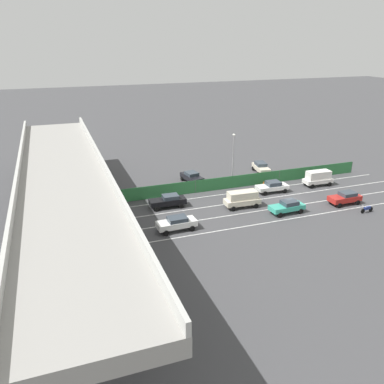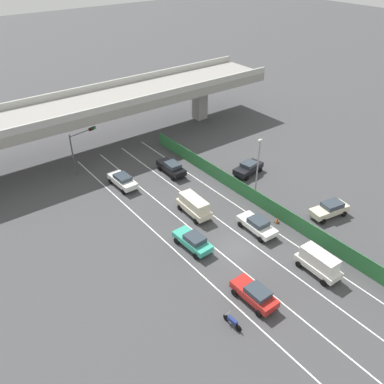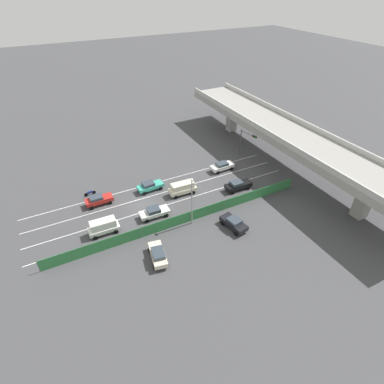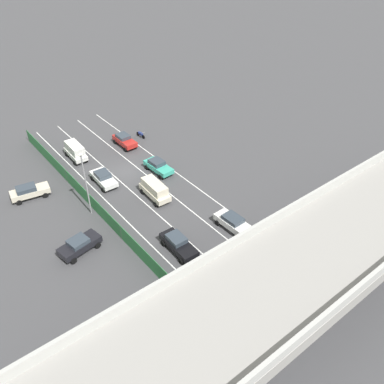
{
  "view_description": "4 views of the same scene",
  "coord_description": "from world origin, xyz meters",
  "px_view_note": "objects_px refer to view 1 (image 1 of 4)",
  "views": [
    {
      "loc": [
        -41.83,
        29.09,
        20.2
      ],
      "look_at": [
        2.89,
        12.93,
        1.85
      ],
      "focal_mm": 37.13,
      "sensor_mm": 36.0,
      "label": 1
    },
    {
      "loc": [
        -22.22,
        -22.03,
        26.55
      ],
      "look_at": [
        0.47,
        7.9,
        2.39
      ],
      "focal_mm": 38.03,
      "sensor_mm": 36.0,
      "label": 2
    },
    {
      "loc": [
        38.71,
        -11.14,
        30.69
      ],
      "look_at": [
        2.06,
        7.87,
        1.32
      ],
      "focal_mm": 29.21,
      "sensor_mm": 36.0,
      "label": 3
    },
    {
      "loc": [
        20.57,
        40.13,
        28.97
      ],
      "look_at": [
        -2.0,
        11.51,
        2.39
      ],
      "focal_mm": 37.72,
      "sensor_mm": 36.0,
      "label": 4
    }
  ],
  "objects_px": {
    "traffic_cone": "(264,183)",
    "car_taxi_teal": "(287,206)",
    "car_sedan_white": "(272,186)",
    "car_sedan_black": "(168,201)",
    "motorcycle": "(367,209)",
    "street_lamp": "(233,156)",
    "car_hatchback_white": "(177,223)",
    "parked_sedan_dark": "(192,177)",
    "traffic_light": "(121,213)",
    "car_sedan_red": "(345,197)",
    "car_van_cream": "(242,198)",
    "car_van_white": "(318,177)",
    "parked_sedan_cream": "(261,167)"
  },
  "relations": [
    {
      "from": "car_van_cream",
      "to": "car_sedan_white",
      "type": "xyz_separation_m",
      "value": [
        3.38,
        -6.42,
        -0.34
      ]
    },
    {
      "from": "car_sedan_black",
      "to": "car_van_white",
      "type": "relative_size",
      "value": 1.08
    },
    {
      "from": "car_sedan_white",
      "to": "car_sedan_red",
      "type": "distance_m",
      "value": 9.71
    },
    {
      "from": "car_sedan_red",
      "to": "car_sedan_black",
      "type": "distance_m",
      "value": 23.1
    },
    {
      "from": "traffic_cone",
      "to": "car_van_white",
      "type": "bearing_deg",
      "value": -110.05
    },
    {
      "from": "car_taxi_teal",
      "to": "street_lamp",
      "type": "relative_size",
      "value": 0.57
    },
    {
      "from": "car_van_cream",
      "to": "car_sedan_white",
      "type": "height_order",
      "value": "car_van_cream"
    },
    {
      "from": "car_van_white",
      "to": "car_hatchback_white",
      "type": "relative_size",
      "value": 0.95
    },
    {
      "from": "car_van_cream",
      "to": "car_hatchback_white",
      "type": "distance_m",
      "value": 10.49
    },
    {
      "from": "motorcycle",
      "to": "street_lamp",
      "type": "relative_size",
      "value": 0.25
    },
    {
      "from": "car_van_white",
      "to": "parked_sedan_dark",
      "type": "distance_m",
      "value": 18.6
    },
    {
      "from": "parked_sedan_cream",
      "to": "parked_sedan_dark",
      "type": "xyz_separation_m",
      "value": [
        -0.66,
        12.11,
        -0.02
      ]
    },
    {
      "from": "traffic_light",
      "to": "traffic_cone",
      "type": "relative_size",
      "value": 7.53
    },
    {
      "from": "car_hatchback_white",
      "to": "car_taxi_teal",
      "type": "bearing_deg",
      "value": -90.35
    },
    {
      "from": "car_sedan_black",
      "to": "traffic_cone",
      "type": "height_order",
      "value": "car_sedan_black"
    },
    {
      "from": "traffic_light",
      "to": "traffic_cone",
      "type": "height_order",
      "value": "traffic_light"
    },
    {
      "from": "car_taxi_teal",
      "to": "car_van_cream",
      "type": "bearing_deg",
      "value": 51.73
    },
    {
      "from": "parked_sedan_dark",
      "to": "car_sedan_white",
      "type": "bearing_deg",
      "value": -129.47
    },
    {
      "from": "car_sedan_red",
      "to": "motorcycle",
      "type": "xyz_separation_m",
      "value": [
        -3.18,
        -0.76,
        -0.45
      ]
    },
    {
      "from": "car_sedan_white",
      "to": "motorcycle",
      "type": "height_order",
      "value": "car_sedan_white"
    },
    {
      "from": "car_sedan_black",
      "to": "street_lamp",
      "type": "relative_size",
      "value": 0.6
    },
    {
      "from": "car_van_cream",
      "to": "street_lamp",
      "type": "xyz_separation_m",
      "value": [
        7.35,
        -2.05,
        3.5
      ]
    },
    {
      "from": "car_sedan_white",
      "to": "traffic_light",
      "type": "height_order",
      "value": "traffic_light"
    },
    {
      "from": "car_van_cream",
      "to": "car_sedan_white",
      "type": "bearing_deg",
      "value": -62.21
    },
    {
      "from": "parked_sedan_cream",
      "to": "car_van_white",
      "type": "bearing_deg",
      "value": -149.25
    },
    {
      "from": "car_taxi_teal",
      "to": "traffic_light",
      "type": "height_order",
      "value": "traffic_light"
    },
    {
      "from": "parked_sedan_cream",
      "to": "car_hatchback_white",
      "type": "bearing_deg",
      "value": 128.31
    },
    {
      "from": "traffic_light",
      "to": "car_sedan_black",
      "type": "bearing_deg",
      "value": -40.65
    },
    {
      "from": "street_lamp",
      "to": "traffic_cone",
      "type": "relative_size",
      "value": 10.52
    },
    {
      "from": "parked_sedan_dark",
      "to": "traffic_cone",
      "type": "height_order",
      "value": "parked_sedan_dark"
    },
    {
      "from": "car_hatchback_white",
      "to": "parked_sedan_cream",
      "type": "relative_size",
      "value": 0.98
    },
    {
      "from": "car_hatchback_white",
      "to": "parked_sedan_dark",
      "type": "height_order",
      "value": "parked_sedan_dark"
    },
    {
      "from": "parked_sedan_dark",
      "to": "car_sedan_black",
      "type": "bearing_deg",
      "value": 142.35
    },
    {
      "from": "parked_sedan_cream",
      "to": "traffic_cone",
      "type": "height_order",
      "value": "parked_sedan_cream"
    },
    {
      "from": "car_hatchback_white",
      "to": "car_taxi_teal",
      "type": "xyz_separation_m",
      "value": [
        -0.09,
        -14.37,
        -0.03
      ]
    },
    {
      "from": "car_sedan_white",
      "to": "motorcycle",
      "type": "xyz_separation_m",
      "value": [
        -10.17,
        -7.49,
        -0.42
      ]
    },
    {
      "from": "car_van_cream",
      "to": "parked_sedan_dark",
      "type": "height_order",
      "value": "car_van_cream"
    },
    {
      "from": "car_sedan_white",
      "to": "car_sedan_black",
      "type": "height_order",
      "value": "car_sedan_black"
    },
    {
      "from": "car_sedan_red",
      "to": "traffic_cone",
      "type": "height_order",
      "value": "car_sedan_red"
    },
    {
      "from": "car_sedan_black",
      "to": "traffic_cone",
      "type": "xyz_separation_m",
      "value": [
        3.03,
        -15.59,
        -0.57
      ]
    },
    {
      "from": "car_sedan_black",
      "to": "parked_sedan_cream",
      "type": "bearing_deg",
      "value": -64.89
    },
    {
      "from": "car_sedan_black",
      "to": "motorcycle",
      "type": "height_order",
      "value": "car_sedan_black"
    },
    {
      "from": "car_van_white",
      "to": "parked_sedan_cream",
      "type": "xyz_separation_m",
      "value": [
        8.21,
        4.88,
        -0.33
      ]
    },
    {
      "from": "traffic_light",
      "to": "street_lamp",
      "type": "bearing_deg",
      "value": -55.12
    },
    {
      "from": "car_sedan_red",
      "to": "car_taxi_teal",
      "type": "height_order",
      "value": "car_sedan_red"
    },
    {
      "from": "car_sedan_white",
      "to": "car_van_white",
      "type": "distance_m",
      "value": 7.71
    },
    {
      "from": "car_van_cream",
      "to": "car_taxi_teal",
      "type": "xyz_separation_m",
      "value": [
        -3.52,
        -4.46,
        -0.33
      ]
    },
    {
      "from": "traffic_cone",
      "to": "car_taxi_teal",
      "type": "bearing_deg",
      "value": 167.28
    },
    {
      "from": "car_taxi_teal",
      "to": "car_sedan_white",
      "type": "bearing_deg",
      "value": -15.84
    },
    {
      "from": "car_hatchback_white",
      "to": "parked_sedan_dark",
      "type": "bearing_deg",
      "value": -25.94
    }
  ]
}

